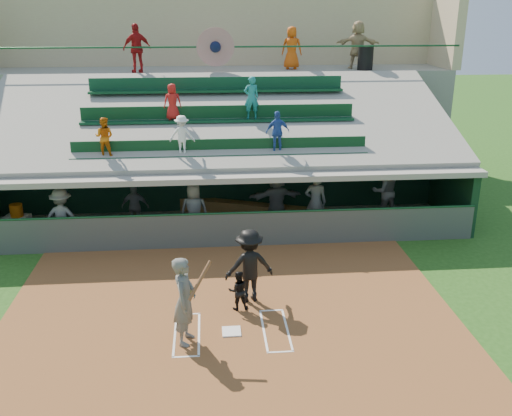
{
  "coord_description": "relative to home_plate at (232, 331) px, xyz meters",
  "views": [
    {
      "loc": [
        -0.43,
        -11.46,
        7.14
      ],
      "look_at": [
        0.87,
        3.5,
        1.8
      ],
      "focal_mm": 40.0,
      "sensor_mm": 36.0,
      "label": 1
    }
  ],
  "objects": [
    {
      "name": "white_table",
      "position": [
        -6.69,
        6.53,
        0.33
      ],
      "size": [
        0.84,
        0.69,
        0.65
      ],
      "primitive_type": "cube",
      "rotation": [
        0.0,
        0.0,
        -0.18
      ],
      "color": "white",
      "rests_on": "dugout_floor"
    },
    {
      "name": "batter_at_plate",
      "position": [
        -1.02,
        -0.29,
        1.01
      ],
      "size": [
        0.95,
        0.84,
        2.05
      ],
      "color": "#525550",
      "rests_on": "dirt_slab"
    },
    {
      "name": "dugout_player_f",
      "position": [
        5.72,
        7.07,
        0.98
      ],
      "size": [
        1.0,
        0.8,
        1.96
      ],
      "primitive_type": "imported",
      "rotation": [
        0.0,
        0.0,
        3.21
      ],
      "color": "#62645E",
      "rests_on": "dugout_floor"
    },
    {
      "name": "home_umpire",
      "position": [
        0.53,
        1.52,
        0.94
      ],
      "size": [
        1.33,
        0.9,
        1.91
      ],
      "primitive_type": "imported",
      "rotation": [
        0.0,
        0.0,
        3.3
      ],
      "color": "black",
      "rests_on": "dirt_slab"
    },
    {
      "name": "concourse_slab",
      "position": [
        0.0,
        13.5,
        2.26
      ],
      "size": [
        20.0,
        3.0,
        4.6
      ],
      "primitive_type": "cube",
      "color": "gray",
      "rests_on": "ground"
    },
    {
      "name": "water_cooler",
      "position": [
        -6.65,
        6.48,
        0.86
      ],
      "size": [
        0.41,
        0.41,
        0.41
      ],
      "primitive_type": "cylinder",
      "color": "#C55B0B",
      "rests_on": "white_table"
    },
    {
      "name": "concourse_staff_c",
      "position": [
        6.04,
        13.11,
        5.55
      ],
      "size": [
        1.91,
        1.06,
        1.96
      ],
      "primitive_type": "imported",
      "rotation": [
        0.0,
        0.0,
        2.86
      ],
      "color": "tan",
      "rests_on": "concourse_slab"
    },
    {
      "name": "ground",
      "position": [
        0.0,
        0.0,
        -0.04
      ],
      "size": [
        100.0,
        100.0,
        0.0
      ],
      "primitive_type": "plane",
      "color": "#204B15",
      "rests_on": "ground"
    },
    {
      "name": "dugout_player_a",
      "position": [
        -4.98,
        5.55,
        0.92
      ],
      "size": [
        1.23,
        0.77,
        1.83
      ],
      "primitive_type": "imported",
      "rotation": [
        0.0,
        0.0,
        3.06
      ],
      "color": "#60635D",
      "rests_on": "dugout_floor"
    },
    {
      "name": "dugout_floor",
      "position": [
        0.0,
        6.75,
        -0.02
      ],
      "size": [
        16.0,
        3.5,
        0.04
      ],
      "primitive_type": "cube",
      "color": "gray",
      "rests_on": "ground"
    },
    {
      "name": "trash_bin",
      "position": [
        6.23,
        12.46,
        5.04
      ],
      "size": [
        0.63,
        0.63,
        0.95
      ],
      "primitive_type": "cylinder",
      "color": "black",
      "rests_on": "concourse_slab"
    },
    {
      "name": "concourse_staff_b",
      "position": [
        3.22,
        13.07,
        5.44
      ],
      "size": [
        0.93,
        0.69,
        1.74
      ],
      "primitive_type": "imported",
      "rotation": [
        0.0,
        0.0,
        2.97
      ],
      "color": "#D24D0C",
      "rests_on": "concourse_slab"
    },
    {
      "name": "batters_box_chalk",
      "position": [
        0.0,
        0.0,
        -0.01
      ],
      "size": [
        2.65,
        1.85,
        0.01
      ],
      "color": "white",
      "rests_on": "dirt_slab"
    },
    {
      "name": "dugout_player_e",
      "position": [
        3.07,
        6.06,
        0.99
      ],
      "size": [
        0.78,
        0.58,
        1.97
      ],
      "primitive_type": "imported",
      "rotation": [
        0.0,
        0.0,
        2.99
      ],
      "color": "#545651",
      "rests_on": "dugout_floor"
    },
    {
      "name": "dugout_player_c",
      "position": [
        -0.91,
        5.84,
        0.91
      ],
      "size": [
        0.94,
        0.66,
        1.8
      ],
      "primitive_type": "imported",
      "rotation": [
        0.0,
        0.0,
        3.04
      ],
      "color": "#5B5E59",
      "rests_on": "dugout_floor"
    },
    {
      "name": "grandstand",
      "position": [
        -0.01,
        10.51,
        2.23
      ],
      "size": [
        20.4,
        10.4,
        7.8
      ],
      "color": "#4C514C",
      "rests_on": "ground"
    },
    {
      "name": "dugout_player_d",
      "position": [
        1.82,
        6.54,
        0.98
      ],
      "size": [
        1.87,
        0.82,
        1.95
      ],
      "primitive_type": "imported",
      "rotation": [
        0.0,
        0.0,
        3.28
      ],
      "color": "#545651",
      "rests_on": "dugout_floor"
    },
    {
      "name": "dirt_slab",
      "position": [
        0.0,
        0.5,
        -0.03
      ],
      "size": [
        11.0,
        9.0,
        0.02
      ],
      "primitive_type": "cube",
      "color": "brown",
      "rests_on": "ground"
    },
    {
      "name": "dugout_bench",
      "position": [
        -0.14,
        8.09,
        0.24
      ],
      "size": [
        14.56,
        6.08,
        0.46
      ],
      "primitive_type": "cube",
      "rotation": [
        0.0,
        0.0,
        -0.37
      ],
      "color": "olive",
      "rests_on": "dugout_floor"
    },
    {
      "name": "catcher",
      "position": [
        0.22,
        1.06,
        0.5
      ],
      "size": [
        0.52,
        0.42,
        1.02
      ],
      "primitive_type": "imported",
      "rotation": [
        0.0,
        0.0,
        3.22
      ],
      "color": "black",
      "rests_on": "dirt_slab"
    },
    {
      "name": "home_plate",
      "position": [
        0.0,
        0.0,
        0.0
      ],
      "size": [
        0.43,
        0.43,
        0.03
      ],
      "primitive_type": "cube",
      "color": "white",
      "rests_on": "dirt_slab"
    },
    {
      "name": "dugout_player_b",
      "position": [
        -2.88,
        6.72,
        0.79
      ],
      "size": [
        0.97,
        0.51,
        1.57
      ],
      "primitive_type": "imported",
      "rotation": [
        0.0,
        0.0,
        3.0
      ],
      "color": "#50534F",
      "rests_on": "dugout_floor"
    },
    {
      "name": "concourse_staff_a",
      "position": [
        -3.09,
        12.18,
        5.52
      ],
      "size": [
        1.21,
        0.86,
        1.9
      ],
      "primitive_type": "imported",
      "rotation": [
        0.0,
        0.0,
        3.54
      ],
      "color": "#A21214",
      "rests_on": "concourse_slab"
    }
  ]
}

